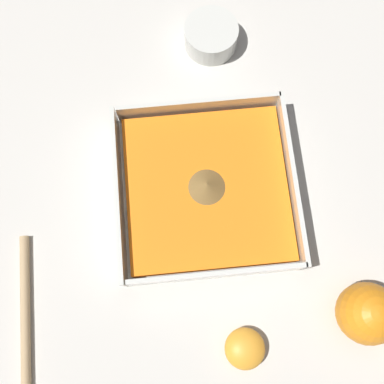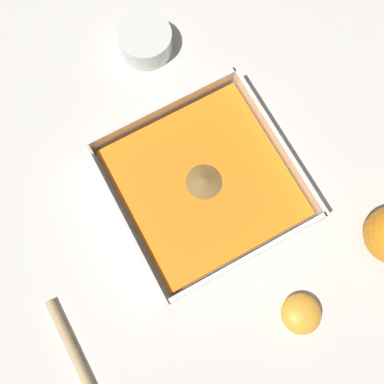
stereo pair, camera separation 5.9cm
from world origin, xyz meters
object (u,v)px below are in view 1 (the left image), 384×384
Objects in this scene: spice_bowl at (211,37)px; wooden_spoon at (26,342)px; lemon_half at (245,349)px; lemon_squeezer at (376,319)px; square_dish at (205,190)px.

spice_bowl is 0.33× the size of wooden_spoon.
lemon_squeezer is at bearing -82.88° from lemon_half.
lemon_squeezer reaches higher than square_dish.
square_dish reaches higher than spice_bowl.
lemon_squeezer is at bearing -159.43° from spice_bowl.
lemon_squeezer reaches higher than wooden_spoon.
square_dish is 0.30m from wooden_spoon.
lemon_half is at bearing -172.09° from square_dish.
lemon_half is (-0.43, 0.00, -0.00)m from spice_bowl.
wooden_spoon is (0.03, 0.27, -0.01)m from lemon_half.
wooden_spoon is (-0.40, 0.27, -0.01)m from spice_bowl.
square_dish is 0.21m from lemon_half.
lemon_squeezer is 3.26× the size of lemon_half.
lemon_half is at bearing 82.37° from wooden_spoon.
spice_bowl reaches higher than wooden_spoon.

